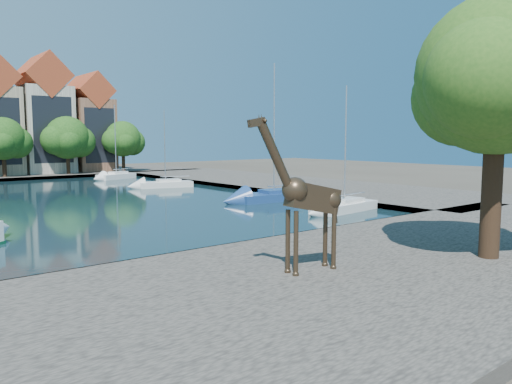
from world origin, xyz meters
TOP-DOWN VIEW (x-y plane):
  - ground at (0.00, 0.00)m, footprint 160.00×160.00m
  - water_basin at (0.00, 24.00)m, footprint 38.00×50.00m
  - near_quay at (0.00, -7.00)m, footprint 50.00×14.00m
  - right_quay at (25.00, 24.00)m, footprint 14.00×52.00m
  - plane_tree at (7.62, -9.01)m, footprint 8.32×6.40m
  - townhouse_east_mid at (8.50, 55.99)m, footprint 6.43×9.18m
  - townhouse_east_end at (15.00, 55.99)m, footprint 5.44×9.18m
  - far_tree_mid_east at (2.10, 50.49)m, footprint 7.02×5.40m
  - far_tree_east at (10.11, 50.49)m, footprint 7.54×5.80m
  - far_tree_far_east at (18.09, 50.49)m, footprint 6.76×5.20m
  - giraffe_statue at (0.03, -5.84)m, footprint 3.94×0.86m
  - sailboat_right_a at (15.00, 5.38)m, footprint 6.11×2.78m
  - sailboat_right_b at (15.00, 13.26)m, footprint 7.16×3.06m
  - sailboat_right_c at (13.32, 29.25)m, footprint 5.99×3.37m
  - sailboat_right_d at (13.68, 43.10)m, footprint 5.65×3.63m

SIDE VIEW (x-z plane):
  - ground at x=0.00m, z-range 0.00..0.00m
  - water_basin at x=0.00m, z-range 0.00..0.08m
  - near_quay at x=0.00m, z-range 0.00..0.50m
  - right_quay at x=25.00m, z-range 0.00..0.50m
  - sailboat_right_c at x=13.32m, z-range -3.60..4.71m
  - sailboat_right_a at x=15.00m, z-range -3.97..5.10m
  - sailboat_right_b at x=15.00m, z-range -5.16..6.35m
  - sailboat_right_d at x=13.68m, z-range -4.16..5.39m
  - giraffe_statue at x=0.03m, z-range 0.45..6.08m
  - far_tree_far_east at x=18.09m, z-range 1.40..8.76m
  - far_tree_mid_east at x=2.10m, z-range 1.37..8.89m
  - far_tree_east at x=10.11m, z-range 1.32..9.16m
  - townhouse_east_end at x=15.00m, z-range -0.11..14.32m
  - plane_tree at x=7.62m, z-range 2.36..12.98m
  - townhouse_east_mid at x=8.50m, z-range -0.22..16.43m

